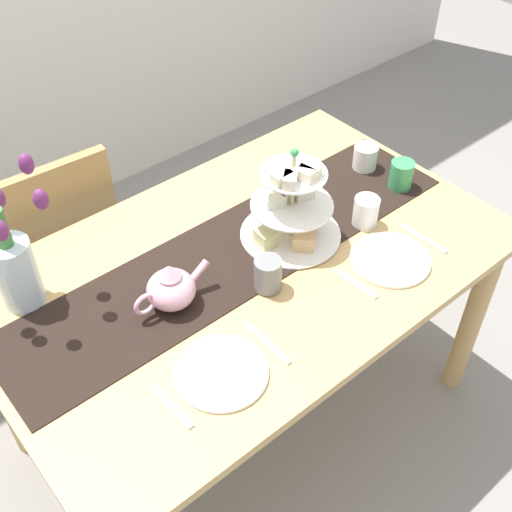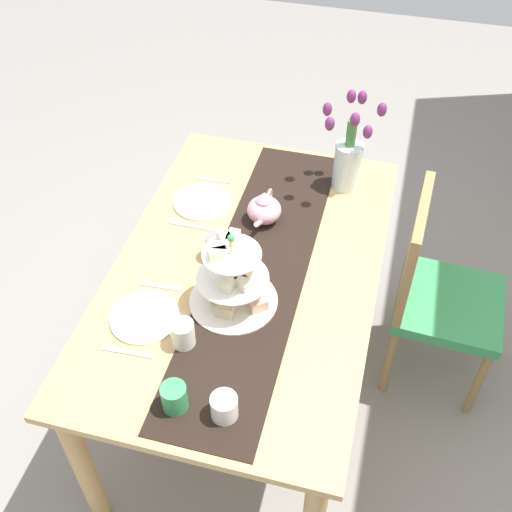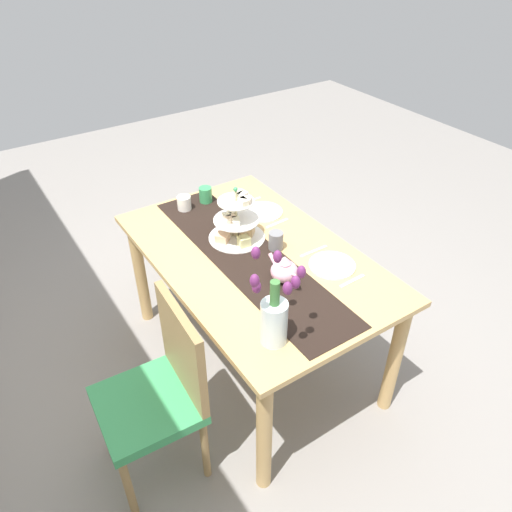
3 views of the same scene
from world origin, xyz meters
name	(u,v)px [view 2 (image 2 of 3)]	position (x,y,z in m)	size (l,w,h in m)	color
ground_plane	(248,386)	(0.00, 0.00, 0.00)	(8.00, 8.00, 0.00)	gray
dining_table	(247,288)	(0.00, 0.00, 0.65)	(1.49, 0.93, 0.76)	tan
chair_left	(435,288)	(-0.31, 0.69, 0.50)	(0.44, 0.44, 0.91)	olive
table_runner	(259,269)	(0.00, 0.05, 0.76)	(1.44, 0.34, 0.00)	black
tiered_cake_stand	(233,282)	(0.17, 0.00, 0.85)	(0.30, 0.30, 0.30)	beige
teapot	(264,209)	(-0.26, 0.00, 0.82)	(0.24, 0.13, 0.14)	#E5A8BC
tulip_vase	(348,156)	(-0.55, 0.27, 0.91)	(0.24, 0.24, 0.41)	silver
cream_jug	(224,407)	(0.59, 0.10, 0.80)	(0.08, 0.08, 0.09)	white
dinner_plate_left	(202,202)	(-0.30, -0.26, 0.77)	(0.23, 0.23, 0.01)	white
fork_left	(213,180)	(-0.44, -0.26, 0.76)	(0.02, 0.15, 0.01)	silver
knife_left	(190,226)	(-0.15, -0.26, 0.76)	(0.01, 0.17, 0.01)	silver
dinner_plate_right	(145,317)	(0.31, -0.26, 0.77)	(0.23, 0.23, 0.01)	white
fork_right	(160,286)	(0.17, -0.26, 0.76)	(0.02, 0.15, 0.01)	silver
knife_right	(127,352)	(0.46, -0.26, 0.76)	(0.01, 0.17, 0.01)	silver
mug_grey	(216,246)	(-0.02, -0.12, 0.81)	(0.08, 0.08, 0.10)	slate
mug_white_text	(183,334)	(0.38, -0.10, 0.81)	(0.08, 0.08, 0.10)	white
mug_orange	(174,398)	(0.60, -0.05, 0.81)	(0.08, 0.08, 0.10)	#389356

